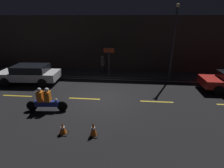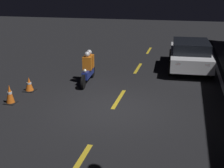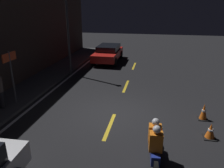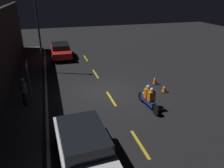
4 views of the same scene
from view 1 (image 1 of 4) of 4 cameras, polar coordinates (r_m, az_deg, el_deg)
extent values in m
plane|color=black|center=(11.05, -3.90, -5.02)|extent=(56.00, 56.00, 0.00)
cube|color=#424244|center=(15.73, -0.95, 3.23)|extent=(28.00, 2.03, 0.12)
cube|color=#382D28|center=(16.32, -0.54, 12.72)|extent=(28.00, 0.30, 5.03)
cube|color=gold|center=(13.07, -28.48, -3.41)|extent=(2.00, 0.14, 0.01)
cube|color=gold|center=(11.24, -8.95, -4.74)|extent=(2.00, 0.14, 0.01)
cube|color=gold|center=(11.07, 14.39, -5.61)|extent=(2.00, 0.14, 0.01)
cube|color=silver|center=(14.56, -1.50, 1.52)|extent=(25.20, 0.14, 0.01)
cube|color=silver|center=(15.08, -25.50, 2.63)|extent=(4.64, 2.06, 0.59)
cube|color=black|center=(14.83, -25.04, 4.63)|extent=(2.58, 1.78, 0.50)
cube|color=red|center=(13.59, -18.33, 2.45)|extent=(0.07, 0.20, 0.10)
cube|color=red|center=(14.66, -16.74, 3.93)|extent=(0.07, 0.20, 0.10)
cylinder|color=black|center=(15.16, -31.56, 0.46)|extent=(0.67, 0.21, 0.66)
cylinder|color=black|center=(16.60, -28.26, 2.63)|extent=(0.67, 0.21, 0.66)
cylinder|color=black|center=(13.78, -21.80, 0.31)|extent=(0.67, 0.21, 0.66)
cylinder|color=black|center=(15.35, -19.16, 2.66)|extent=(0.67, 0.21, 0.66)
cylinder|color=black|center=(13.47, 31.47, -1.80)|extent=(0.66, 0.18, 0.66)
cylinder|color=black|center=(14.93, 28.82, 0.71)|extent=(0.66, 0.18, 0.66)
cylinder|color=black|center=(9.99, -15.91, -6.95)|extent=(0.58, 0.12, 0.57)
cylinder|color=black|center=(10.59, -24.67, -6.50)|extent=(0.58, 0.14, 0.57)
cube|color=navy|center=(10.19, -20.53, -5.98)|extent=(1.29, 0.34, 0.30)
sphere|color=#F2EABF|center=(9.91, -17.77, -4.93)|extent=(0.14, 0.14, 0.14)
cube|color=orange|center=(9.98, -20.30, -3.83)|extent=(0.31, 0.38, 0.55)
sphere|color=silver|center=(9.84, -20.57, -1.78)|extent=(0.22, 0.22, 0.22)
cube|color=orange|center=(10.13, -22.41, -3.75)|extent=(0.31, 0.38, 0.55)
sphere|color=silver|center=(9.99, -22.71, -1.74)|extent=(0.22, 0.22, 0.22)
cube|color=black|center=(8.32, -15.60, -15.21)|extent=(0.42, 0.42, 0.03)
cone|color=orange|center=(8.16, -15.80, -13.63)|extent=(0.33, 0.33, 0.52)
cylinder|color=white|center=(8.15, -15.81, -13.47)|extent=(0.18, 0.18, 0.06)
cube|color=black|center=(7.96, -6.04, -16.31)|extent=(0.38, 0.38, 0.03)
cone|color=orange|center=(7.76, -6.14, -14.31)|extent=(0.30, 0.30, 0.65)
cylinder|color=white|center=(7.74, -6.15, -14.11)|extent=(0.16, 0.16, 0.08)
cylinder|color=black|center=(15.54, -3.08, 4.66)|extent=(0.28, 0.28, 0.75)
cylinder|color=#594C47|center=(15.36, -3.13, 7.19)|extent=(0.34, 0.34, 0.66)
sphere|color=tan|center=(15.26, -3.16, 8.80)|extent=(0.22, 0.22, 0.22)
cylinder|color=#4C4C51|center=(14.98, -1.01, 7.34)|extent=(0.08, 0.08, 2.40)
cube|color=red|center=(14.79, -1.03, 10.92)|extent=(0.90, 0.05, 0.36)
cylinder|color=#333338|center=(14.28, 19.23, 11.40)|extent=(0.14, 0.14, 5.50)
sphere|color=#F9D88C|center=(14.16, 20.70, 22.88)|extent=(0.28, 0.28, 0.28)
camera|label=2|loc=(14.31, 39.22, 12.94)|focal=50.00mm
camera|label=3|loc=(12.88, -45.94, 12.81)|focal=35.00mm
camera|label=4|loc=(19.40, -44.75, 19.19)|focal=35.00mm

